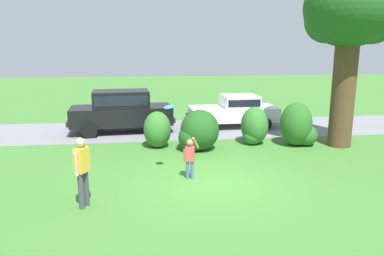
{
  "coord_description": "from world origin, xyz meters",
  "views": [
    {
      "loc": [
        -1.84,
        -9.84,
        3.82
      ],
      "look_at": [
        -0.31,
        2.43,
        1.1
      ],
      "focal_mm": 34.35,
      "sensor_mm": 36.0,
      "label": 1
    }
  ],
  "objects": [
    {
      "name": "shrub_centre_right",
      "position": [
        4.07,
        3.69,
        0.77
      ],
      "size": [
        1.46,
        1.34,
        1.73
      ],
      "color": "#286023",
      "rests_on": "ground"
    },
    {
      "name": "ground_plane",
      "position": [
        0.0,
        0.0,
        0.0
      ],
      "size": [
        80.0,
        80.0,
        0.0
      ],
      "primitive_type": "plane",
      "color": "#3D752D"
    },
    {
      "name": "shrub_near_tree",
      "position": [
        -1.46,
        4.1,
        0.71
      ],
      "size": [
        1.07,
        1.16,
        1.41
      ],
      "color": "#33702B",
      "rests_on": "ground"
    },
    {
      "name": "shrub_centre",
      "position": [
        2.42,
        4.15,
        0.68
      ],
      "size": [
        1.08,
        1.27,
        1.51
      ],
      "color": "#33702B",
      "rests_on": "ground"
    },
    {
      "name": "adult_onlooker",
      "position": [
        -3.42,
        -1.21,
        0.98
      ],
      "size": [
        0.35,
        0.49,
        1.74
      ],
      "color": "#3F3F4C",
      "rests_on": "ground"
    },
    {
      "name": "driveway_strip",
      "position": [
        0.0,
        7.11,
        0.01
      ],
      "size": [
        28.0,
        4.4,
        0.02
      ],
      "primitive_type": "cube",
      "color": "slate",
      "rests_on": "ground"
    },
    {
      "name": "parked_sedan",
      "position": [
        2.41,
        7.37,
        0.85
      ],
      "size": [
        4.45,
        2.2,
        1.56
      ],
      "color": "white",
      "rests_on": "ground"
    },
    {
      "name": "child_thrower",
      "position": [
        -0.62,
        0.43,
        0.72
      ],
      "size": [
        0.47,
        0.22,
        1.29
      ],
      "color": "#4C608C",
      "rests_on": "ground"
    },
    {
      "name": "frisbee",
      "position": [
        -1.21,
        0.83,
        2.11
      ],
      "size": [
        0.29,
        0.28,
        0.13
      ],
      "color": "#337FDB"
    },
    {
      "name": "parked_suv",
      "position": [
        -2.99,
        6.9,
        1.08
      ],
      "size": [
        4.82,
        2.36,
        1.92
      ],
      "color": "black",
      "rests_on": "ground"
    },
    {
      "name": "shrub_centre_left",
      "position": [
        0.05,
        3.51,
        0.7
      ],
      "size": [
        1.55,
        1.53,
        1.53
      ],
      "color": "#1E511C",
      "rests_on": "ground"
    },
    {
      "name": "oak_tree_large",
      "position": [
        5.76,
        3.52,
        4.94
      ],
      "size": [
        3.53,
        3.4,
        6.71
      ],
      "color": "#513823",
      "rests_on": "ground"
    }
  ]
}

